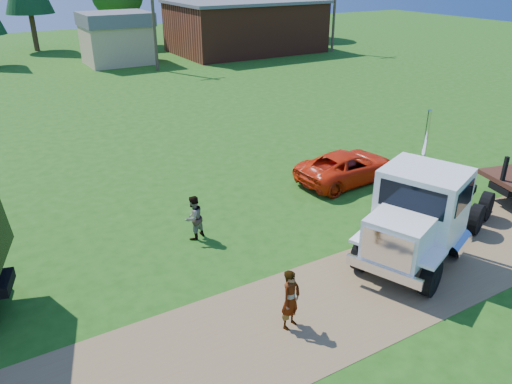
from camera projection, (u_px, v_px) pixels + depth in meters
ground at (378, 286)px, 15.16m from camera, size 140.00×140.00×0.00m
dirt_track at (378, 286)px, 15.15m from camera, size 120.00×4.20×0.01m
white_semi_tractor at (422, 214)px, 16.03m from camera, size 7.83×5.07×4.69m
orange_pickup at (348, 167)px, 22.17m from camera, size 5.06×2.59×1.37m
spectator_a at (291, 300)px, 13.14m from camera, size 0.74×0.61×1.75m
spectator_b at (194, 218)px, 17.48m from camera, size 0.97×0.88×1.62m
brick_building at (245, 26)px, 53.59m from camera, size 15.40×10.40×5.30m
tan_shed at (117, 37)px, 47.23m from camera, size 6.20×5.40×4.70m
utility_poles at (153, 15)px, 43.29m from camera, size 42.20×0.28×9.00m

